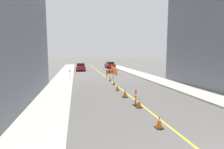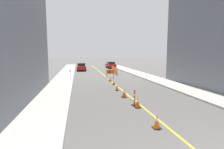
# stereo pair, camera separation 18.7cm
# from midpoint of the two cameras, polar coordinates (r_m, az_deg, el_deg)

# --- Properties ---
(lane_stripe) EXTENTS (0.12, 53.30, 0.01)m
(lane_stripe) POSITION_cam_midpoint_polar(r_m,az_deg,el_deg) (30.21, -3.36, 0.08)
(lane_stripe) COLOR gold
(lane_stripe) RESTS_ON ground_plane
(sidewalk_left) EXTENTS (2.72, 53.30, 0.14)m
(sidewalk_left) POSITION_cam_midpoint_polar(r_m,az_deg,el_deg) (29.95, -15.23, -0.09)
(sidewalk_left) COLOR #ADA89E
(sidewalk_left) RESTS_ON ground_plane
(sidewalk_right) EXTENTS (2.72, 53.30, 0.14)m
(sidewalk_right) POSITION_cam_midpoint_polar(r_m,az_deg,el_deg) (31.70, 7.84, 0.46)
(sidewalk_right) COLOR #ADA89E
(sidewalk_right) RESTS_ON ground_plane
(traffic_cone_nearest) EXTENTS (0.38, 0.38, 0.66)m
(traffic_cone_nearest) POSITION_cam_midpoint_polar(r_m,az_deg,el_deg) (8.96, 14.55, -14.64)
(traffic_cone_nearest) COLOR black
(traffic_cone_nearest) RESTS_ON ground_plane
(traffic_cone_second) EXTENTS (0.42, 0.42, 0.68)m
(traffic_cone_second) POSITION_cam_midpoint_polar(r_m,az_deg,el_deg) (11.88, 8.34, -9.03)
(traffic_cone_second) COLOR black
(traffic_cone_second) RESTS_ON ground_plane
(traffic_cone_third) EXTENTS (0.45, 0.45, 0.72)m
(traffic_cone_third) POSITION_cam_midpoint_polar(r_m,az_deg,el_deg) (14.43, 3.88, -6.05)
(traffic_cone_third) COLOR black
(traffic_cone_third) RESTS_ON ground_plane
(traffic_cone_fourth) EXTENTS (0.34, 0.34, 0.64)m
(traffic_cone_fourth) POSITION_cam_midpoint_polar(r_m,az_deg,el_deg) (17.01, 1.47, -4.18)
(traffic_cone_fourth) COLOR black
(traffic_cone_fourth) RESTS_ON ground_plane
(traffic_cone_fifth) EXTENTS (0.35, 0.35, 0.55)m
(traffic_cone_fifth) POSITION_cam_midpoint_polar(r_m,az_deg,el_deg) (20.06, 0.37, -2.61)
(traffic_cone_fifth) COLOR black
(traffic_cone_fifth) RESTS_ON ground_plane
(traffic_cone_farthest) EXTENTS (0.42, 0.42, 0.55)m
(traffic_cone_farthest) POSITION_cam_midpoint_polar(r_m,az_deg,el_deg) (22.70, -0.83, -1.49)
(traffic_cone_farthest) COLOR black
(traffic_cone_farthest) RESTS_ON ground_plane
(delineator_post_front) EXTENTS (0.38, 0.38, 1.14)m
(delineator_post_front) POSITION_cam_midpoint_polar(r_m,az_deg,el_deg) (12.27, 7.31, -7.77)
(delineator_post_front) COLOR black
(delineator_post_front) RESTS_ON ground_plane
(arrow_barricade_primary) EXTENTS (1.17, 0.16, 1.21)m
(arrow_barricade_primary) POSITION_cam_midpoint_polar(r_m,az_deg,el_deg) (25.51, -0.89, 0.78)
(arrow_barricade_primary) COLOR #EF560C
(arrow_barricade_primary) RESTS_ON ground_plane
(safety_mesh_fence) EXTENTS (0.73, 7.96, 1.16)m
(safety_mesh_fence) POSITION_cam_midpoint_polar(r_m,az_deg,el_deg) (31.99, 0.37, 1.51)
(safety_mesh_fence) COLOR #EF560C
(safety_mesh_fence) RESTS_ON ground_plane
(parked_car_curb_near) EXTENTS (1.93, 4.31, 1.59)m
(parked_car_curb_near) POSITION_cam_midpoint_polar(r_m,az_deg,el_deg) (37.13, -10.33, 2.48)
(parked_car_curb_near) COLOR maroon
(parked_car_curb_near) RESTS_ON ground_plane
(parked_car_curb_mid) EXTENTS (2.05, 4.40, 1.59)m
(parked_car_curb_mid) POSITION_cam_midpoint_polar(r_m,az_deg,el_deg) (42.66, -0.79, 3.15)
(parked_car_curb_mid) COLOR maroon
(parked_car_curb_mid) RESTS_ON ground_plane
(parking_meter_near_curb) EXTENTS (0.12, 0.11, 1.34)m
(parking_meter_near_curb) POSITION_cam_midpoint_polar(r_m,az_deg,el_deg) (23.16, -13.80, 0.51)
(parking_meter_near_curb) COLOR #4C4C51
(parking_meter_near_curb) RESTS_ON sidewalk_left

